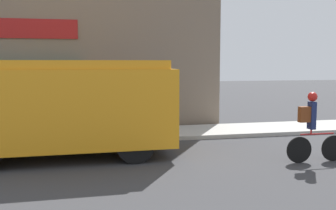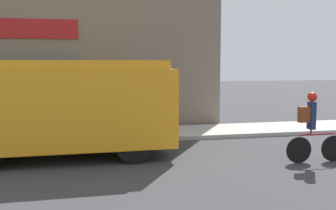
{
  "view_description": "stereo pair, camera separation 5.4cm",
  "coord_description": "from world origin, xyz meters",
  "views": [
    {
      "loc": [
        1.15,
        -11.19,
        2.33
      ],
      "look_at": [
        3.57,
        -0.2,
        1.1
      ],
      "focal_mm": 42.0,
      "sensor_mm": 36.0,
      "label": 1
    },
    {
      "loc": [
        1.2,
        -11.2,
        2.33
      ],
      "look_at": [
        3.57,
        -0.2,
        1.1
      ],
      "focal_mm": 42.0,
      "sensor_mm": 36.0,
      "label": 2
    }
  ],
  "objects": [
    {
      "name": "cyclist",
      "position": [
        6.36,
        -3.14,
        0.83
      ],
      "size": [
        1.51,
        0.22,
        1.65
      ],
      "rotation": [
        0.0,
        0.0,
        -0.01
      ],
      "color": "black",
      "rests_on": "ground_plane"
    },
    {
      "name": "storefront",
      "position": [
        -0.03,
        2.31,
        2.85
      ],
      "size": [
        12.04,
        0.84,
        5.71
      ],
      "color": "#756656",
      "rests_on": "ground_plane"
    },
    {
      "name": "sidewalk",
      "position": [
        0.0,
        1.02,
        0.06
      ],
      "size": [
        28.0,
        2.04,
        0.12
      ],
      "color": "#ADAAA3",
      "rests_on": "ground_plane"
    },
    {
      "name": "school_bus",
      "position": [
        0.89,
        -1.35,
        1.25
      ],
      "size": [
        5.38,
        2.77,
        2.37
      ],
      "rotation": [
        0.0,
        0.0,
        0.01
      ],
      "color": "orange",
      "rests_on": "ground_plane"
    },
    {
      "name": "ground_plane",
      "position": [
        0.0,
        0.0,
        0.0
      ],
      "size": [
        70.0,
        70.0,
        0.0
      ],
      "primitive_type": "plane",
      "color": "#38383A"
    }
  ]
}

